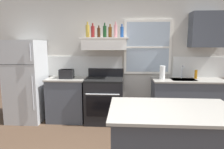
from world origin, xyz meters
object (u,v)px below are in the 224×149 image
Objects in this scene: bottle_amber_wine at (110,32)px; kitchen_island at (172,147)px; bottle_champagne_gold_foil at (88,31)px; bottle_brown_stout at (99,33)px; bottle_rose_pink at (116,31)px; bottle_blue_liqueur at (122,32)px; dish_soap_bottle at (196,74)px; bottle_red_label_wine at (93,32)px; stove_range at (105,100)px; toaster at (67,74)px; paper_towel_roll at (162,73)px; refrigerator at (26,81)px; bottle_dark_green_wine at (105,31)px.

kitchen_island is (0.84, -1.98, -1.40)m from bottle_amber_wine.
bottle_brown_stout is (0.24, -0.08, -0.03)m from bottle_champagne_gold_foil.
bottle_rose_pink is 0.13m from bottle_blue_liqueur.
bottle_amber_wine is 1.49× the size of dish_soap_bottle.
dish_soap_bottle is (2.12, 0.08, -0.87)m from bottle_red_label_wine.
stove_range is 0.78× the size of kitchen_island.
kitchen_island is at bearing -47.06° from toaster.
paper_towel_roll is at bearing 1.51° from toaster.
kitchen_island is (0.60, -1.95, -1.40)m from bottle_blue_liqueur.
bottle_red_label_wine is (0.12, -0.08, -0.02)m from bottle_champagne_gold_foil.
bottle_blue_liqueur is at bearing 2.68° from refrigerator.
bottle_brown_stout is 0.34m from bottle_rose_pink.
bottle_amber_wine is at bearing 17.93° from bottle_dark_green_wine.
kitchen_island is (0.73, -1.93, -1.42)m from bottle_rose_pink.
bottle_dark_green_wine reaches higher than stove_range.
bottle_blue_liqueur is at bearing -177.51° from dish_soap_bottle.
refrigerator reaches higher than toaster.
bottle_champagne_gold_foil reaches higher than toaster.
bottle_dark_green_wine is 1.08× the size of paper_towel_roll.
bottle_champagne_gold_foil reaches higher than dish_soap_bottle.
bottle_red_label_wine is at bearing 121.61° from kitchen_island.
bottle_champagne_gold_foil is (-0.36, 0.13, 1.42)m from stove_range.
refrigerator reaches higher than dish_soap_bottle.
bottle_red_label_wine is at bearing -177.72° from dish_soap_bottle.
refrigerator is 1.55× the size of stove_range.
bottle_amber_wine reaches higher than paper_towel_roll.
bottle_brown_stout is 0.83× the size of bottle_dark_green_wine.
bottle_amber_wine reaches higher than refrigerator.
bottle_champagne_gold_foil is at bearing 147.76° from bottle_red_label_wine.
bottle_blue_liqueur is at bearing 11.40° from stove_range.
bottle_champagne_gold_foil is 2.79m from kitchen_island.
bottle_champagne_gold_foil reaches higher than bottle_blue_liqueur.
bottle_rose_pink reaches higher than bottle_amber_wine.
refrigerator is at bearing -177.32° from bottle_blue_liqueur.
bottle_dark_green_wine is 2.07m from dish_soap_bottle.
stove_range is at bearing -168.60° from bottle_blue_liqueur.
toaster is at bearing 132.94° from kitchen_island.
bottle_blue_liqueur is at bearing -4.67° from bottle_champagne_gold_foil.
refrigerator is at bearing -177.72° from bottle_rose_pink.
bottle_brown_stout is 0.89× the size of paper_towel_roll.
kitchen_island is (1.19, -1.93, -1.41)m from bottle_red_label_wine.
refrigerator is 3.54m from dish_soap_bottle.
bottle_dark_green_wine is (0.01, 0.06, 1.40)m from stove_range.
dish_soap_bottle is 0.13× the size of kitchen_island.
bottle_champagne_gold_foil is 0.47m from bottle_amber_wine.
bottle_champagne_gold_foil is at bearing 175.33° from bottle_blue_liqueur.
paper_towel_roll is 0.19× the size of kitchen_island.
dish_soap_bottle is (2.66, 0.15, -0.01)m from toaster.
dish_soap_bottle reaches higher than kitchen_island.
toaster is at bearing -178.96° from stove_range.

